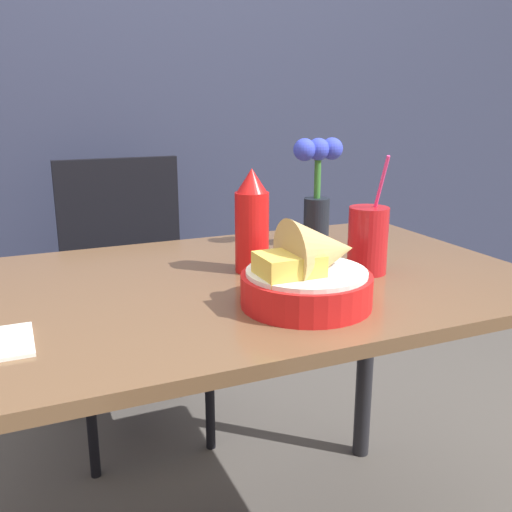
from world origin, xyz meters
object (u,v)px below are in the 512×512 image
Objects in this scene: chair_far_window at (128,275)px; drink_cup at (368,242)px; flower_vase at (317,187)px; food_basket at (311,274)px; ketchup_bottle at (252,223)px.

drink_cup is at bearing -68.95° from chair_far_window.
flower_vase reaches higher than drink_cup.
ketchup_bottle reaches higher than food_basket.
food_basket is at bearing -120.62° from flower_vase.
drink_cup reaches higher than food_basket.
drink_cup is at bearing 31.54° from food_basket.
ketchup_bottle is at bearing 154.12° from drink_cup.
chair_far_window is 4.19× the size of ketchup_bottle.
chair_far_window is 3.93× the size of food_basket.
ketchup_bottle is 0.82× the size of flower_vase.
drink_cup is 0.94× the size of flower_vase.
flower_vase reaches higher than food_basket.
chair_far_window is at bearing 111.05° from drink_cup.
drink_cup is (0.21, -0.10, -0.04)m from ketchup_bottle.
drink_cup reaches higher than ketchup_bottle.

